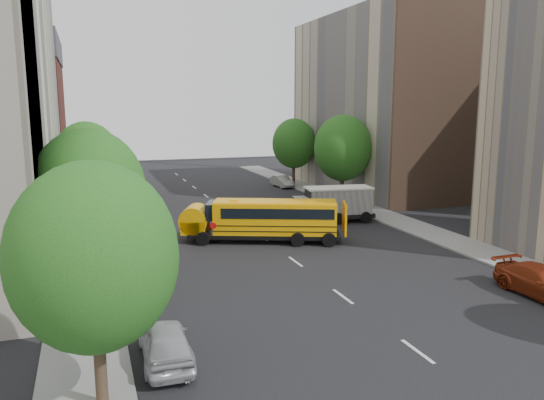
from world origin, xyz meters
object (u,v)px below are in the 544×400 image
street_tree_0 (94,257)px  parked_car_2 (115,197)px  parked_car_0 (166,343)px  parked_car_5 (282,181)px  parked_car_1 (110,213)px  street_tree_2 (87,159)px  street_tree_4 (343,148)px  parked_car_4 (338,202)px  safari_truck (333,204)px  street_tree_1 (89,193)px  school_bus (263,218)px  parked_car_3 (543,282)px  street_tree_5 (294,143)px

street_tree_0 → parked_car_2: 33.69m
parked_car_0 → street_tree_0: bearing=46.9°
parked_car_2 → parked_car_5: (18.03, 5.63, -0.14)m
parked_car_1 → parked_car_2: parked_car_2 is taller
street_tree_2 → street_tree_4: street_tree_4 is taller
parked_car_4 → parked_car_1: bearing=174.4°
street_tree_2 → parked_car_5: bearing=28.6°
street_tree_0 → parked_car_5: size_ratio=1.91×
safari_truck → parked_car_4: size_ratio=1.56×
street_tree_1 → school_bus: (10.72, 7.07, -3.39)m
street_tree_0 → school_bus: 20.39m
street_tree_2 → parked_car_3: bearing=-51.8°
street_tree_2 → parked_car_3: size_ratio=1.55×
street_tree_1 → parked_car_0: bearing=-74.2°
street_tree_1 → parked_car_2: street_tree_1 is taller
parked_car_3 → parked_car_2: bearing=118.8°
street_tree_0 → parked_car_1: size_ratio=1.73×
street_tree_0 → street_tree_1: 10.00m
street_tree_0 → parked_car_0: 5.03m
street_tree_4 → parked_car_0: 32.78m
parked_car_4 → street_tree_2: bearing=170.4°
parked_car_2 → parked_car_0: bearing=85.3°
street_tree_1 → street_tree_2: street_tree_1 is taller
parked_car_3 → parked_car_5: size_ratio=1.28×
street_tree_4 → street_tree_5: size_ratio=1.08×
safari_truck → parked_car_2: size_ratio=1.17×
street_tree_1 → street_tree_4: street_tree_4 is taller
street_tree_0 → street_tree_1: (0.00, 10.00, 0.31)m
street_tree_2 → parked_car_1: (1.43, -1.55, -4.12)m
safari_truck → parked_car_5: safari_truck is taller
parked_car_0 → street_tree_2: bearing=-83.8°
safari_truck → school_bus: bearing=-142.9°
street_tree_2 → street_tree_4: (22.00, 0.00, 0.25)m
street_tree_0 → parked_car_0: bearing=45.6°
street_tree_1 → parked_car_1: (1.43, 16.45, -4.25)m
street_tree_0 → parked_car_1: (1.43, 26.45, -3.94)m
parked_car_5 → street_tree_4: bearing=-85.3°
parked_car_5 → street_tree_2: bearing=-155.8°
safari_truck → parked_car_5: (2.52, 18.00, -0.79)m
street_tree_2 → parked_car_5: size_ratio=1.98×
street_tree_1 → parked_car_5: bearing=55.1°
parked_car_4 → safari_truck: bearing=-122.3°
street_tree_2 → safari_truck: (17.71, -6.98, -3.40)m
street_tree_0 → street_tree_5: street_tree_5 is taller
safari_truck → parked_car_3: (2.09, -18.18, -0.71)m
street_tree_2 → street_tree_1: bearing=-90.0°
parked_car_2 → parked_car_4: parked_car_2 is taller
street_tree_1 → street_tree_0: bearing=-90.0°
school_bus → parked_car_1: school_bus is taller
street_tree_0 → street_tree_4: size_ratio=0.91×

